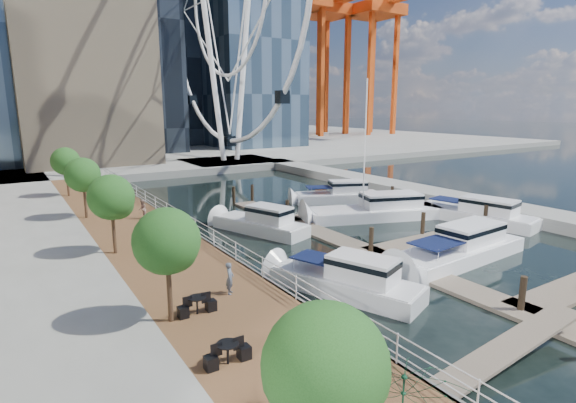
% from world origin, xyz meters
% --- Properties ---
extents(ground, '(520.00, 520.00, 0.00)m').
position_xyz_m(ground, '(0.00, 0.00, 0.00)').
color(ground, black).
rests_on(ground, ground).
extents(boardwalk, '(6.00, 60.00, 1.00)m').
position_xyz_m(boardwalk, '(-9.00, 15.00, 0.50)').
color(boardwalk, brown).
rests_on(boardwalk, ground).
extents(seawall, '(0.25, 60.00, 1.00)m').
position_xyz_m(seawall, '(-6.00, 15.00, 0.50)').
color(seawall, '#595954').
rests_on(seawall, ground).
extents(land_far, '(200.00, 114.00, 1.00)m').
position_xyz_m(land_far, '(0.00, 102.00, 0.50)').
color(land_far, gray).
rests_on(land_far, ground).
extents(breakwater, '(4.00, 60.00, 1.00)m').
position_xyz_m(breakwater, '(20.00, 20.00, 0.50)').
color(breakwater, gray).
rests_on(breakwater, ground).
extents(pier, '(14.00, 12.00, 1.00)m').
position_xyz_m(pier, '(14.00, 52.00, 0.50)').
color(pier, gray).
rests_on(pier, ground).
extents(railing, '(0.10, 60.00, 1.05)m').
position_xyz_m(railing, '(-6.10, 15.00, 1.52)').
color(railing, white).
rests_on(railing, boardwalk).
extents(floating_docks, '(16.00, 34.00, 2.60)m').
position_xyz_m(floating_docks, '(7.97, 9.98, 0.49)').
color(floating_docks, '#6D6051').
rests_on(floating_docks, ground).
extents(port_cranes, '(40.00, 52.00, 38.00)m').
position_xyz_m(port_cranes, '(67.67, 95.67, 20.00)').
color(port_cranes, '#D84C14').
rests_on(port_cranes, ground).
extents(street_trees, '(2.60, 42.60, 4.60)m').
position_xyz_m(street_trees, '(-11.40, 14.00, 4.29)').
color(street_trees, '#3F2B1C').
rests_on(street_trees, ground).
extents(cafe_tables, '(2.50, 13.70, 0.74)m').
position_xyz_m(cafe_tables, '(-10.40, -2.00, 1.37)').
color(cafe_tables, black).
rests_on(cafe_tables, ground).
extents(yacht_foreground, '(11.38, 3.73, 2.15)m').
position_xyz_m(yacht_foreground, '(6.77, 4.24, 0.00)').
color(yacht_foreground, white).
rests_on(yacht_foreground, ground).
extents(pedestrian_near, '(0.60, 0.64, 1.48)m').
position_xyz_m(pedestrian_near, '(-8.28, 5.14, 1.74)').
color(pedestrian_near, slate).
rests_on(pedestrian_near, boardwalk).
extents(pedestrian_mid, '(0.77, 0.86, 1.47)m').
position_xyz_m(pedestrian_mid, '(-7.87, 21.31, 1.73)').
color(pedestrian_mid, gray).
rests_on(pedestrian_mid, boardwalk).
extents(pedestrian_far, '(1.01, 0.49, 1.68)m').
position_xyz_m(pedestrian_far, '(-8.09, 29.72, 1.84)').
color(pedestrian_far, '#2D2F38').
rests_on(pedestrian_far, boardwalk).
extents(moored_yachts, '(23.37, 33.50, 11.50)m').
position_xyz_m(moored_yachts, '(8.86, 12.69, 0.00)').
color(moored_yachts, white).
rests_on(moored_yachts, ground).
extents(cafe_seating, '(3.57, 6.13, 2.68)m').
position_xyz_m(cafe_seating, '(-9.39, -4.87, 2.23)').
color(cafe_seating, '#0F3A22').
rests_on(cafe_seating, ground).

